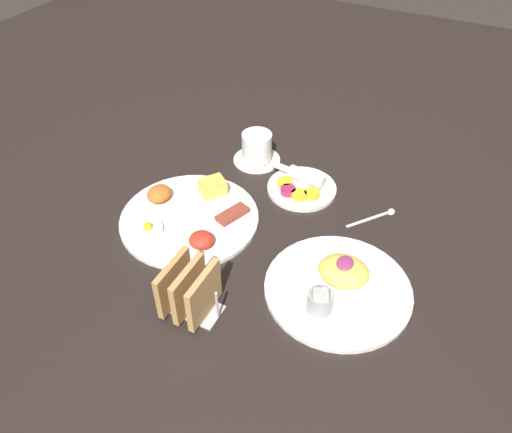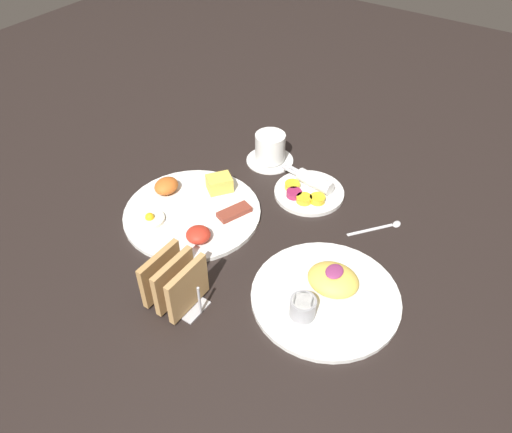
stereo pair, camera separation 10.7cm
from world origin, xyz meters
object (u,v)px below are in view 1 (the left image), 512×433
(plate_breakfast, at_px, (189,215))
(coffee_cup, at_px, (257,149))
(plate_foreground, at_px, (338,285))
(toast_rack, at_px, (189,291))
(plate_condiments, at_px, (302,186))

(plate_breakfast, height_order, coffee_cup, coffee_cup)
(plate_foreground, height_order, toast_rack, toast_rack)
(plate_breakfast, height_order, toast_rack, toast_rack)
(plate_breakfast, xyz_separation_m, toast_rack, (-0.21, -0.14, 0.04))
(plate_foreground, distance_m, coffee_cup, 0.46)
(plate_breakfast, relative_size, coffee_cup, 2.56)
(coffee_cup, bearing_deg, toast_rack, -168.00)
(plate_condiments, distance_m, toast_rack, 0.42)
(plate_breakfast, distance_m, coffee_cup, 0.27)
(plate_breakfast, relative_size, plate_foreground, 1.09)
(plate_foreground, relative_size, toast_rack, 2.44)
(plate_condiments, relative_size, plate_foreground, 0.62)
(plate_condiments, height_order, plate_foreground, plate_foreground)
(plate_breakfast, bearing_deg, plate_foreground, -97.33)
(plate_condiments, distance_m, plate_foreground, 0.31)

